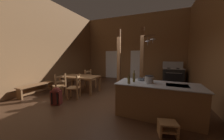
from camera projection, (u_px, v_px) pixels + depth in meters
ground_plane at (107, 99)px, 4.65m from camera, size 7.67×9.39×0.10m
wall_back at (132, 48)px, 8.41m from camera, size 7.67×0.14×4.49m
wall_left at (41, 44)px, 5.69m from camera, size 0.14×9.39×4.49m
glazed_door_back_left at (112, 64)px, 9.05m from camera, size 1.00×0.01×2.05m
glazed_panel_back_right at (136, 65)px, 8.35m from camera, size 0.84×0.01×2.05m
kitchen_island at (157, 100)px, 3.23m from camera, size 2.18×1.02×0.91m
stove_range at (173, 76)px, 7.06m from camera, size 1.15×0.83×1.32m
support_post_with_pot_rack at (142, 59)px, 4.97m from camera, size 0.61×0.26×2.84m
support_post_center at (119, 61)px, 5.36m from camera, size 0.14×0.14×2.84m
step_stool at (168, 128)px, 2.43m from camera, size 0.41×0.35×0.30m
dining_table at (80, 78)px, 5.45m from camera, size 1.71×0.92×0.74m
ladderback_chair_near_window at (75, 87)px, 4.58m from camera, size 0.57×0.57×0.95m
ladderback_chair_by_post at (90, 79)px, 6.21m from camera, size 0.55×0.55×0.95m
ladderback_chair_at_table_end at (60, 86)px, 4.79m from camera, size 0.59×0.59×0.95m
bench_along_left_wall at (37, 87)px, 5.13m from camera, size 0.38×1.53×0.44m
backpack at (56, 95)px, 4.02m from camera, size 0.37×0.36×0.60m
stockpot_on_counter at (149, 79)px, 3.27m from camera, size 0.30×0.23×0.20m
mixing_bowl_on_counter at (141, 79)px, 3.60m from camera, size 0.21×0.21×0.07m
bottle_tall_on_counter at (134, 77)px, 3.41m from camera, size 0.07×0.07×0.33m
bottle_short_on_counter at (129, 80)px, 3.18m from camera, size 0.07×0.07×0.25m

